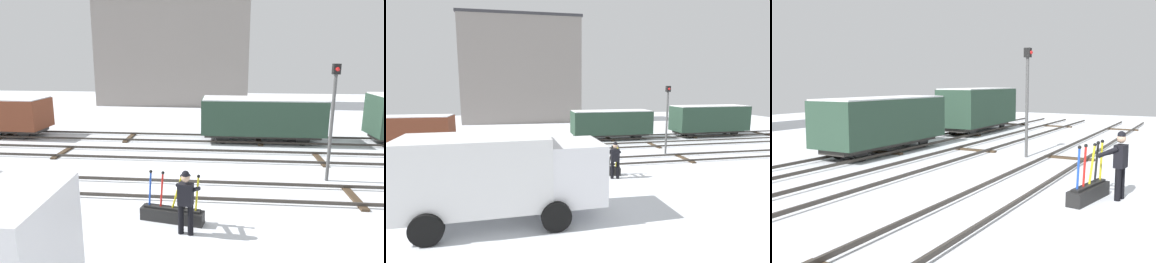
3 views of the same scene
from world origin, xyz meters
The scene contains 13 objects.
ground_plane centered at (0.00, 0.00, 0.00)m, with size 60.00×60.00×0.00m, color silver.
track_main_line centered at (0.00, 0.00, 0.11)m, with size 44.00×1.94×0.18m.
track_siding_near centered at (0.00, 4.08, 0.11)m, with size 44.00×1.94×0.18m.
track_siding_far centered at (0.00, 7.19, 0.11)m, with size 44.00×1.94×0.18m.
switch_lever_frame centered at (0.25, -2.07, 0.25)m, with size 1.84×0.68×1.45m.
rail_worker centered at (0.71, -2.69, 0.97)m, with size 0.62×0.70×1.73m.
delivery_truck centered at (-4.12, -6.18, 1.58)m, with size 6.19×2.66×2.74m.
signal_post centered at (5.45, 1.58, 2.57)m, with size 0.24×0.32×4.24m.
apartment_building centered at (-3.03, 21.19, 6.07)m, with size 13.55×5.28×12.12m.
freight_car_back_track centered at (3.62, 7.19, 1.34)m, with size 6.25×2.12×2.31m.
freight_car_near_switch centered at (-10.97, 7.19, 1.27)m, with size 5.48×2.29×2.18m.
freight_car_mid_siding centered at (12.30, 7.19, 1.48)m, with size 6.44×2.33×2.59m.
perched_bird_roof_left centered at (-7.27, 20.30, 12.18)m, with size 0.17×0.28×0.13m.
Camera 2 is at (-3.59, -15.55, 4.25)m, focal length 28.16 mm.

